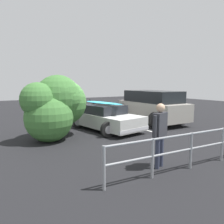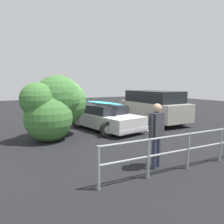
# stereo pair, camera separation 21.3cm
# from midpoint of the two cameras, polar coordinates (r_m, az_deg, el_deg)

# --- Properties ---
(ground_plane) EXTENTS (44.00, 44.00, 0.02)m
(ground_plane) POSITION_cam_midpoint_polar(r_m,az_deg,el_deg) (10.98, -5.21, -4.56)
(ground_plane) COLOR black
(ground_plane) RESTS_ON ground
(parking_stripe) EXTENTS (0.12, 4.58, 0.00)m
(parking_stripe) POSITION_cam_midpoint_polar(r_m,az_deg,el_deg) (11.72, 6.13, -3.74)
(parking_stripe) COLOR silver
(parking_stripe) RESTS_ON ground
(sedan_car) EXTENTS (2.81, 4.22, 1.51)m
(sedan_car) POSITION_cam_midpoint_polar(r_m,az_deg,el_deg) (10.78, -1.13, -1.44)
(sedan_car) COLOR silver
(sedan_car) RESTS_ON ground
(suv_car) EXTENTS (2.73, 4.52, 1.85)m
(suv_car) POSITION_cam_midpoint_polar(r_m,az_deg,el_deg) (12.88, 11.21, 1.48)
(suv_car) COLOR #9E998E
(suv_car) RESTS_ON ground
(person_bystander) EXTENTS (0.64, 0.37, 1.76)m
(person_bystander) POSITION_cam_midpoint_polar(r_m,az_deg,el_deg) (5.98, 12.61, -4.53)
(person_bystander) COLOR #33384C
(person_bystander) RESTS_ON ground
(railing_fence) EXTENTS (7.84, 0.43, 0.98)m
(railing_fence) POSITION_cam_midpoint_polar(r_m,az_deg,el_deg) (7.21, 27.31, -6.50)
(railing_fence) COLOR gray
(railing_fence) RESTS_ON ground
(bush_near_left) EXTENTS (2.88, 2.56, 2.67)m
(bush_near_left) POSITION_cam_midpoint_polar(r_m,az_deg,el_deg) (9.29, -13.91, 1.70)
(bush_near_left) COLOR #4C3828
(bush_near_left) RESTS_ON ground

